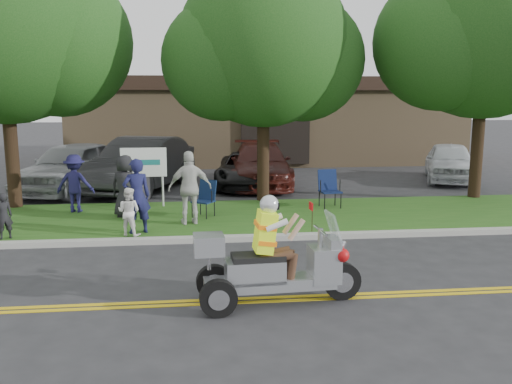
{
  "coord_description": "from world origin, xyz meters",
  "views": [
    {
      "loc": [
        -1.46,
        -8.49,
        3.16
      ],
      "look_at": [
        -0.29,
        2.0,
        1.28
      ],
      "focal_mm": 38.0,
      "sensor_mm": 36.0,
      "label": 1
    }
  ],
  "objects": [
    {
      "name": "ground",
      "position": [
        0.0,
        0.0,
        0.0
      ],
      "size": [
        120.0,
        120.0,
        0.0
      ],
      "primitive_type": "plane",
      "color": "#28282B",
      "rests_on": "ground"
    },
    {
      "name": "centerline_near",
      "position": [
        0.0,
        -0.58,
        0.01
      ],
      "size": [
        60.0,
        0.1,
        0.01
      ],
      "primitive_type": "cube",
      "color": "gold",
      "rests_on": "ground"
    },
    {
      "name": "centerline_far",
      "position": [
        0.0,
        -0.42,
        0.01
      ],
      "size": [
        60.0,
        0.1,
        0.01
      ],
      "primitive_type": "cube",
      "color": "gold",
      "rests_on": "ground"
    },
    {
      "name": "curb",
      "position": [
        0.0,
        3.05,
        0.06
      ],
      "size": [
        60.0,
        0.25,
        0.12
      ],
      "primitive_type": "cube",
      "color": "#A8A89E",
      "rests_on": "ground"
    },
    {
      "name": "grass_verge",
      "position": [
        0.0,
        5.2,
        0.06
      ],
      "size": [
        60.0,
        4.0,
        0.1
      ],
      "primitive_type": "cube",
      "color": "#225516",
      "rests_on": "ground"
    },
    {
      "name": "commercial_building",
      "position": [
        2.0,
        18.98,
        2.01
      ],
      "size": [
        18.0,
        8.2,
        4.0
      ],
      "color": "#9E7F5B",
      "rests_on": "ground"
    },
    {
      "name": "tree_left",
      "position": [
        -6.44,
        7.03,
        4.85
      ],
      "size": [
        6.62,
        5.4,
        7.78
      ],
      "color": "#332114",
      "rests_on": "ground"
    },
    {
      "name": "tree_mid",
      "position": [
        0.55,
        7.23,
        4.43
      ],
      "size": [
        5.88,
        4.8,
        7.05
      ],
      "color": "#332114",
      "rests_on": "ground"
    },
    {
      "name": "tree_right",
      "position": [
        7.06,
        7.03,
        5.03
      ],
      "size": [
        6.86,
        5.6,
        8.07
      ],
      "color": "#332114",
      "rests_on": "ground"
    },
    {
      "name": "business_sign",
      "position": [
        -2.9,
        6.6,
        1.26
      ],
      "size": [
        1.25,
        0.06,
        1.75
      ],
      "color": "silver",
      "rests_on": "ground"
    },
    {
      "name": "trike_scooter",
      "position": [
        -0.35,
        -0.66,
        0.6
      ],
      "size": [
        2.61,
        0.89,
        1.71
      ],
      "rotation": [
        0.0,
        0.0,
        0.06
      ],
      "color": "black",
      "rests_on": "ground"
    },
    {
      "name": "lawn_chair_a",
      "position": [
        -1.24,
        5.19,
        0.63
      ],
      "size": [
        0.69,
        0.69,
        0.93
      ],
      "rotation": [
        0.0,
        0.0,
        -0.58
      ],
      "color": "black",
      "rests_on": "grass_verge"
    },
    {
      "name": "lawn_chair_b",
      "position": [
        2.2,
        6.03,
        0.68
      ],
      "size": [
        0.6,
        0.62,
        1.03
      ],
      "rotation": [
        0.0,
        0.0,
        0.12
      ],
      "color": "black",
      "rests_on": "grass_verge"
    },
    {
      "name": "spectator_adult_left",
      "position": [
        -2.8,
        3.63,
        0.95
      ],
      "size": [
        0.7,
        0.55,
        1.69
      ],
      "primitive_type": "imported",
      "rotation": [
        0.0,
        0.0,
        3.41
      ],
      "color": "#181A44",
      "rests_on": "grass_verge"
    },
    {
      "name": "spectator_adult_right",
      "position": [
        -1.62,
        4.36,
        0.99
      ],
      "size": [
        1.09,
        0.57,
        1.77
      ],
      "primitive_type": "imported",
      "rotation": [
        0.0,
        0.0,
        3.28
      ],
      "color": "beige",
      "rests_on": "grass_verge"
    },
    {
      "name": "spectator_chair_a",
      "position": [
        -4.66,
        6.1,
        0.87
      ],
      "size": [
        1.05,
        0.67,
        1.53
      ],
      "primitive_type": "imported",
      "rotation": [
        0.0,
        0.0,
        3.04
      ],
      "color": "#1B1947",
      "rests_on": "grass_verge"
    },
    {
      "name": "spectator_chair_b",
      "position": [
        -3.26,
        5.32,
        0.9
      ],
      "size": [
        0.9,
        0.74,
        1.59
      ],
      "primitive_type": "imported",
      "rotation": [
        0.0,
        0.0,
        2.79
      ],
      "color": "black",
      "rests_on": "grass_verge"
    },
    {
      "name": "child_left",
      "position": [
        -5.6,
        3.4,
        0.61
      ],
      "size": [
        0.44,
        0.4,
        1.01
      ],
      "primitive_type": "imported",
      "rotation": [
        0.0,
        0.0,
        3.68
      ],
      "color": "black",
      "rests_on": "grass_verge"
    },
    {
      "name": "child_right",
      "position": [
        -2.96,
        3.4,
        0.64
      ],
      "size": [
        0.64,
        0.57,
        1.08
      ],
      "primitive_type": "imported",
      "rotation": [
        0.0,
        0.0,
        2.76
      ],
      "color": "white",
      "rests_on": "grass_verge"
    },
    {
      "name": "parked_car_far_left",
      "position": [
        -5.55,
        9.9,
        0.84
      ],
      "size": [
        3.5,
        5.3,
        1.68
      ],
      "primitive_type": "imported",
      "rotation": [
        0.0,
        0.0,
        -0.34
      ],
      "color": "#9EA0A4",
      "rests_on": "ground"
    },
    {
      "name": "parked_car_left",
      "position": [
        -3.29,
        9.92,
        0.89
      ],
      "size": [
        3.56,
        5.72,
        1.78
      ],
      "primitive_type": "imported",
      "rotation": [
        0.0,
        0.0,
        -0.34
      ],
      "color": "#2D2C2F",
      "rests_on": "ground"
    },
    {
      "name": "parked_car_mid",
      "position": [
        0.29,
        10.19,
        0.61
      ],
      "size": [
        2.55,
        4.59,
        1.22
      ],
      "primitive_type": "imported",
      "rotation": [
        0.0,
        0.0,
        -0.13
      ],
      "color": "black",
      "rests_on": "ground"
    },
    {
      "name": "parked_car_right",
      "position": [
        0.8,
        10.52,
        0.74
      ],
      "size": [
        2.41,
        5.23,
        1.48
      ],
      "primitive_type": "imported",
      "rotation": [
        0.0,
        0.0,
        -0.07
      ],
      "color": "#441510",
      "rests_on": "ground"
    },
    {
      "name": "parked_car_far_right",
      "position": [
        8.0,
        10.74,
        0.72
      ],
      "size": [
        3.12,
        4.55,
        1.44
      ],
      "primitive_type": "imported",
      "rotation": [
        0.0,
        0.0,
        -0.37
      ],
      "color": "silver",
      "rests_on": "ground"
    }
  ]
}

